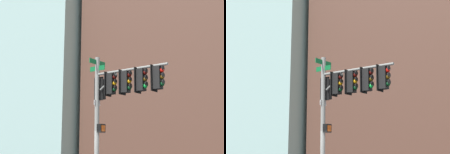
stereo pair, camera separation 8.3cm
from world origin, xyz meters
TOP-DOWN VIEW (x-y plane):
  - signal_pole_assembly at (-0.35, 1.35)m, footprint 1.24×4.29m
  - building_brick_midblock at (-41.44, -16.92)m, footprint 22.08×14.52m

SIDE VIEW (x-z plane):
  - signal_pole_assembly at x=-0.35m, z-range 1.20..7.32m
  - building_brick_midblock at x=-41.44m, z-range 0.00..35.79m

